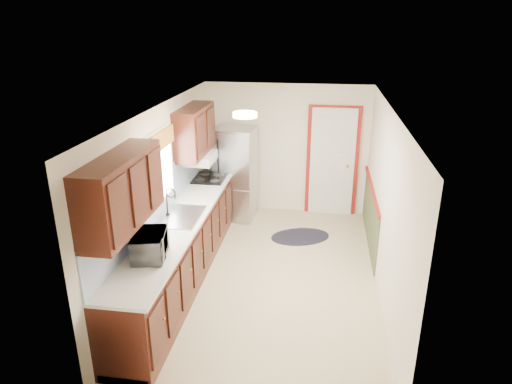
% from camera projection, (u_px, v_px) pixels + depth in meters
% --- Properties ---
extents(room_shell, '(3.20, 5.20, 2.52)m').
position_uv_depth(room_shell, '(270.00, 198.00, 6.11)').
color(room_shell, '#C2B288').
rests_on(room_shell, ground).
extents(kitchen_run, '(0.63, 4.00, 2.20)m').
position_uv_depth(kitchen_run, '(177.00, 228.00, 6.15)').
color(kitchen_run, '#36130C').
rests_on(kitchen_run, ground).
extents(back_wall_trim, '(1.12, 2.30, 2.08)m').
position_uv_depth(back_wall_trim, '(340.00, 173.00, 8.13)').
color(back_wall_trim, maroon).
rests_on(back_wall_trim, ground).
extents(ceiling_fixture, '(0.30, 0.30, 0.06)m').
position_uv_depth(ceiling_fixture, '(245.00, 115.00, 5.56)').
color(ceiling_fixture, '#FFD88C').
rests_on(ceiling_fixture, room_shell).
extents(microwave, '(0.39, 0.57, 0.35)m').
position_uv_depth(microwave, '(150.00, 243.00, 5.09)').
color(microwave, white).
rests_on(microwave, kitchen_run).
extents(refrigerator, '(0.74, 0.73, 1.68)m').
position_uv_depth(refrigerator, '(235.00, 173.00, 8.26)').
color(refrigerator, '#B7B7BC').
rests_on(refrigerator, ground).
extents(rug, '(1.16, 0.96, 0.01)m').
position_uv_depth(rug, '(300.00, 237.00, 7.72)').
color(rug, black).
rests_on(rug, ground).
extents(cooktop, '(0.52, 0.62, 0.02)m').
position_uv_depth(cooktop, '(210.00, 178.00, 7.66)').
color(cooktop, black).
rests_on(cooktop, kitchen_run).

